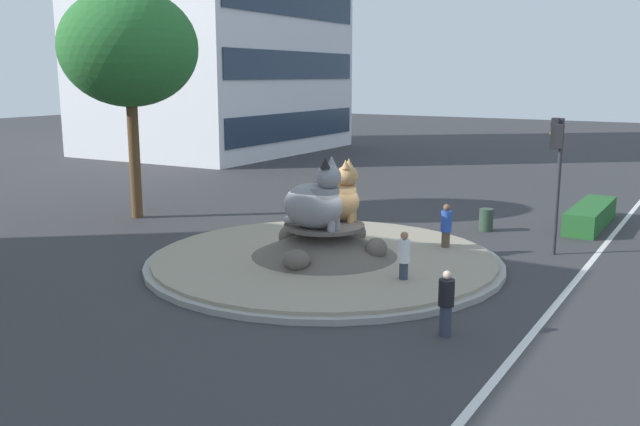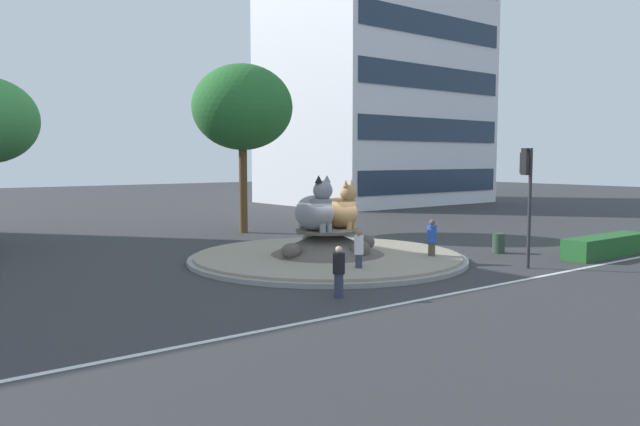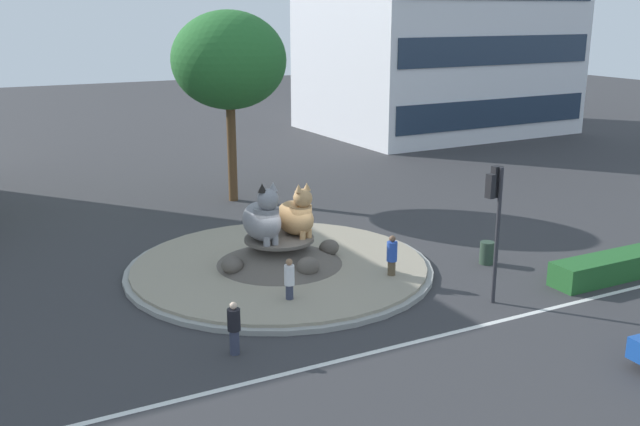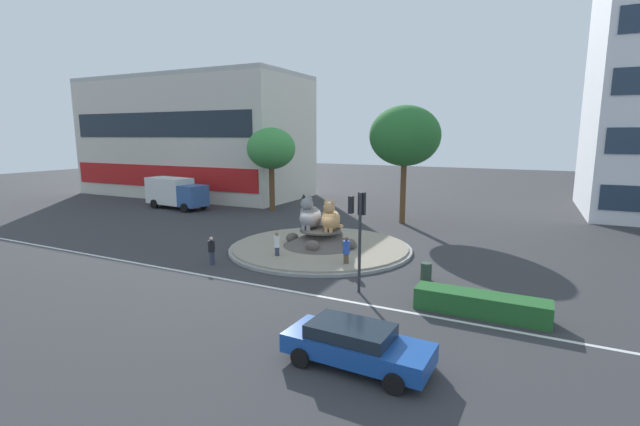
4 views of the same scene
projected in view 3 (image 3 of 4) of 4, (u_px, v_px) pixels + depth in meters
ground_plane at (280, 270)px, 27.63m from camera, size 160.00×160.00×0.00m
lane_centreline at (385, 349)px, 21.17m from camera, size 112.00×0.20×0.01m
roundabout_island at (280, 260)px, 27.52m from camera, size 11.73×11.73×1.34m
cat_statue_grey at (263, 219)px, 26.64m from camera, size 1.50×2.40×2.32m
cat_statue_calico at (297, 216)px, 27.38m from camera, size 1.53×2.30×2.10m
traffic_light_mast at (495, 204)px, 23.69m from camera, size 0.71×0.55×4.73m
clipped_hedge_strip at (612, 267)px, 26.69m from camera, size 5.29×1.20×0.90m
broadleaf_tree_behind_island at (229, 61)px, 35.98m from camera, size 5.78×5.78×9.72m
pedestrian_black_shirt at (234, 327)px, 20.67m from camera, size 0.38×0.38×1.62m
pedestrian_white_shirt at (289, 282)px, 23.99m from camera, size 0.34×0.34×1.71m
pedestrian_blue_shirt at (392, 258)px, 26.17m from camera, size 0.38×0.38×1.80m
litter_bin at (487, 253)px, 28.26m from camera, size 0.56×0.56×0.90m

